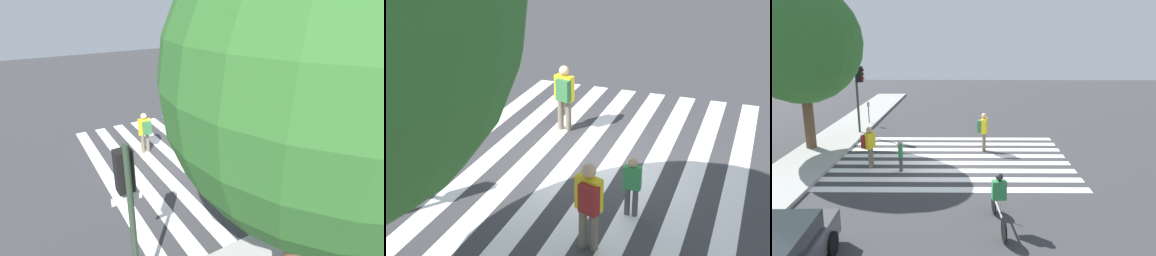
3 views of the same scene
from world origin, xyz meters
The scene contains 9 objects.
ground_plane centered at (0.00, 0.00, 0.00)m, with size 60.00×60.00×0.00m, color #38383A.
sidewalk_curb centered at (0.00, 6.25, 0.07)m, with size 36.00×2.50×0.14m.
crosswalk_stripes centered at (0.00, 0.00, 0.00)m, with size 7.19×10.00×0.01m.
traffic_light centered at (4.23, 5.21, 2.76)m, with size 0.60×0.50×3.94m.
street_tree centered at (1.32, 6.83, 4.98)m, with size 5.41×5.41×7.70m.
pedestrian_adult_blue_shirt centered at (1.30, -1.35, 1.06)m, with size 0.54×0.50×1.82m.
pedestrian_adult_tall_backpack centered at (-1.48, 2.07, 0.73)m, with size 0.37×0.19×1.29m.
pedestrian_child_with_backpack centered at (-1.05, 3.42, 1.01)m, with size 0.52×0.50×1.72m.
cyclist_mid_street centered at (-5.97, -1.49, 0.87)m, with size 2.35×0.42×1.64m.
Camera 1 is at (5.56, 9.77, 6.14)m, focal length 28.00 mm.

